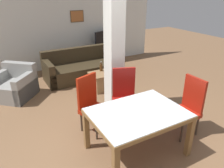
% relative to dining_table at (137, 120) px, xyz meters
% --- Properties ---
extents(ground_plane, '(18.00, 18.00, 0.00)m').
position_rel_dining_table_xyz_m(ground_plane, '(0.00, 0.00, -0.58)').
color(ground_plane, brown).
extents(back_wall, '(7.20, 0.09, 2.70)m').
position_rel_dining_table_xyz_m(back_wall, '(0.00, 4.60, 0.77)').
color(back_wall, white).
rests_on(back_wall, ground_plane).
extents(divider_pillar, '(0.31, 0.33, 2.70)m').
position_rel_dining_table_xyz_m(divider_pillar, '(0.42, 1.45, 0.77)').
color(divider_pillar, white).
rests_on(divider_pillar, ground_plane).
extents(dining_table, '(1.41, 1.04, 0.73)m').
position_rel_dining_table_xyz_m(dining_table, '(0.00, 0.00, 0.00)').
color(dining_table, brown).
rests_on(dining_table, ground_plane).
extents(dining_chair_head_right, '(0.46, 0.46, 1.04)m').
position_rel_dining_table_xyz_m(dining_chair_head_right, '(1.08, 0.00, -0.04)').
color(dining_chair_head_right, maroon).
rests_on(dining_chair_head_right, ground_plane).
extents(dining_chair_far_left, '(0.59, 0.59, 1.04)m').
position_rel_dining_table_xyz_m(dining_chair_far_left, '(-0.35, 0.91, -0.04)').
color(dining_chair_far_left, '#9A1D0A').
rests_on(dining_chair_far_left, ground_plane).
extents(dining_chair_far_right, '(0.59, 0.59, 1.04)m').
position_rel_dining_table_xyz_m(dining_chair_far_right, '(0.35, 0.91, -0.04)').
color(dining_chair_far_right, maroon).
rests_on(dining_chair_far_right, ground_plane).
extents(sofa, '(2.14, 0.93, 0.83)m').
position_rel_dining_table_xyz_m(sofa, '(0.46, 3.39, -0.30)').
color(sofa, '#342919').
rests_on(sofa, ground_plane).
extents(armchair, '(1.19, 1.19, 0.77)m').
position_rel_dining_table_xyz_m(armchair, '(-1.43, 3.02, -0.31)').
color(armchair, gray).
rests_on(armchair, ground_plane).
extents(coffee_table, '(0.62, 0.54, 0.45)m').
position_rel_dining_table_xyz_m(coffee_table, '(0.61, 2.36, -0.35)').
color(coffee_table, '#926C46').
rests_on(coffee_table, ground_plane).
extents(bottle, '(0.08, 0.08, 0.25)m').
position_rel_dining_table_xyz_m(bottle, '(0.64, 2.52, -0.04)').
color(bottle, '#4C2D14').
rests_on(bottle, coffee_table).
extents(tv_stand, '(0.95, 0.40, 0.45)m').
position_rel_dining_table_xyz_m(tv_stand, '(1.69, 4.32, -0.35)').
color(tv_stand, '#9B6E4B').
rests_on(tv_stand, ground_plane).
extents(tv_screen, '(0.88, 0.41, 0.67)m').
position_rel_dining_table_xyz_m(tv_screen, '(1.69, 4.32, 0.20)').
color(tv_screen, black).
rests_on(tv_screen, tv_stand).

